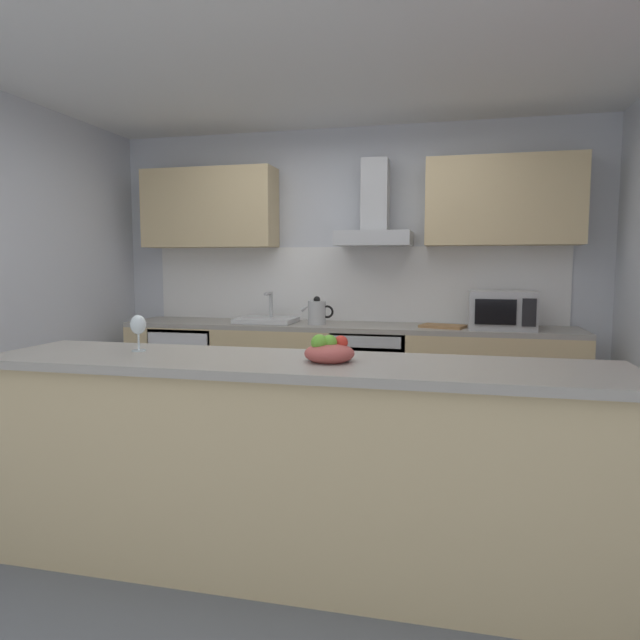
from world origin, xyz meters
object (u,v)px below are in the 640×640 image
oven (371,377)px  microwave (502,310)px  range_hood (375,219)px  wine_glass (138,326)px  refrigerator (193,373)px  fruit_bowl (329,351)px  sink (267,319)px  chopping_board (443,326)px  kettle (317,312)px

oven → microwave: 1.19m
microwave → range_hood: bearing=171.3°
oven → wine_glass: bearing=-110.9°
refrigerator → microwave: size_ratio=1.70×
fruit_bowl → sink: bearing=115.0°
range_hood → fruit_bowl: range_hood is taller
refrigerator → chopping_board: (2.21, -0.02, 0.49)m
oven → microwave: bearing=-1.6°
microwave → kettle: microwave is taller
microwave → kettle: (-1.49, -0.01, -0.04)m
range_hood → fruit_bowl: size_ratio=3.27×
sink → chopping_board: size_ratio=1.47×
oven → refrigerator: bearing=-179.9°
fruit_bowl → kettle: bearing=105.0°
range_hood → microwave: bearing=-8.7°
kettle → range_hood: (0.46, 0.16, 0.78)m
microwave → range_hood: range_hood is taller
range_hood → wine_glass: range_hood is taller
wine_glass → kettle: bearing=80.2°
chopping_board → range_hood: bearing=165.2°
refrigerator → fruit_bowl: size_ratio=3.86×
oven → sink: (-0.92, 0.01, 0.47)m
sink → wine_glass: size_ratio=2.81×
refrigerator → chopping_board: 2.26m
microwave → kettle: bearing=-179.8°
refrigerator → microwave: 2.73m
chopping_board → wine_glass: bearing=-123.2°
refrigerator → range_hood: (1.63, 0.13, 1.36)m
refrigerator → chopping_board: chopping_board is taller
refrigerator → fruit_bowl: bearing=-52.0°
oven → sink: sink is taller
sink → chopping_board: sink is taller
fruit_bowl → chopping_board: 2.28m
microwave → wine_glass: size_ratio=2.81×
range_hood → wine_glass: bearing=-109.8°
refrigerator → microwave: bearing=-0.5°
microwave → refrigerator: bearing=179.5°
sink → wine_glass: 2.21m
sink → fruit_bowl: bearing=-65.0°
range_hood → chopping_board: 1.06m
kettle → wine_glass: wine_glass is taller
refrigerator → sink: bearing=1.1°
wine_glass → oven: bearing=69.1°
microwave → chopping_board: (-0.45, 0.00, -0.14)m
sink → kettle: 0.47m
microwave → fruit_bowl: microwave is taller
refrigerator → kettle: size_ratio=2.94×
chopping_board → oven: bearing=177.7°
oven → chopping_board: size_ratio=2.35×
sink → range_hood: 1.27m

